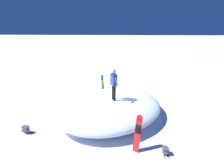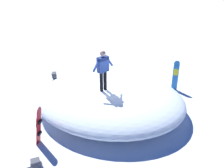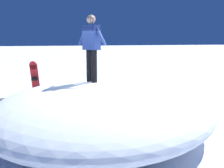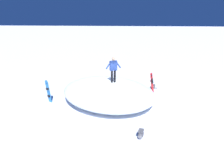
% 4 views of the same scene
% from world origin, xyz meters
% --- Properties ---
extents(ground, '(240.00, 240.00, 0.00)m').
position_xyz_m(ground, '(0.00, 0.00, 0.00)').
color(ground, white).
extents(snow_mound, '(8.42, 8.16, 1.19)m').
position_xyz_m(snow_mound, '(-0.33, 0.10, 0.60)').
color(snow_mound, white).
rests_on(snow_mound, ground).
extents(snowboarder_standing, '(0.97, 0.50, 1.70)m').
position_xyz_m(snowboarder_standing, '(-0.66, -0.13, 2.17)').
color(snowboarder_standing, black).
rests_on(snowboarder_standing, snow_mound).
extents(snowboard_primary_upright, '(0.32, 0.26, 1.56)m').
position_xyz_m(snowboard_primary_upright, '(3.43, 0.96, 0.81)').
color(snowboard_primary_upright, '#2672BF').
rests_on(snowboard_primary_upright, ground).
extents(snowboard_secondary_upright, '(0.40, 0.39, 1.59)m').
position_xyz_m(snowboard_secondary_upright, '(-3.33, -1.29, 0.82)').
color(snowboard_secondary_upright, red).
rests_on(snowboard_secondary_upright, ground).
extents(backpack_near, '(0.36, 0.64, 0.39)m').
position_xyz_m(backpack_near, '(-2.39, 4.06, 0.20)').
color(backpack_near, '#4C4C51').
rests_on(backpack_near, ground).
extents(backpack_far, '(0.52, 0.32, 0.32)m').
position_xyz_m(backpack_far, '(-3.55, -2.41, 0.17)').
color(backpack_far, '#4C4C51').
rests_on(backpack_far, ground).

